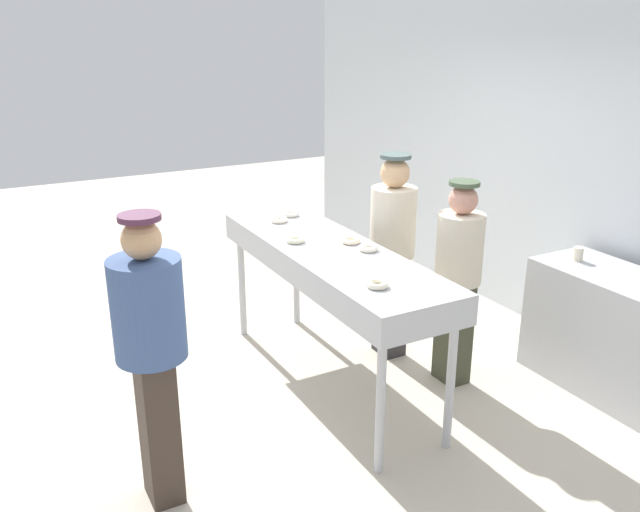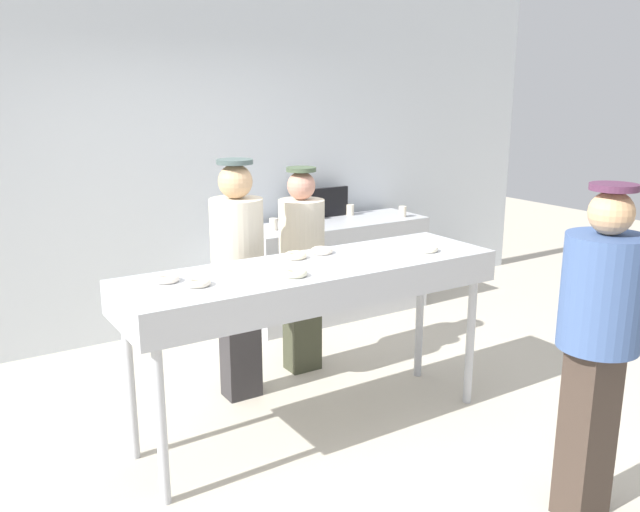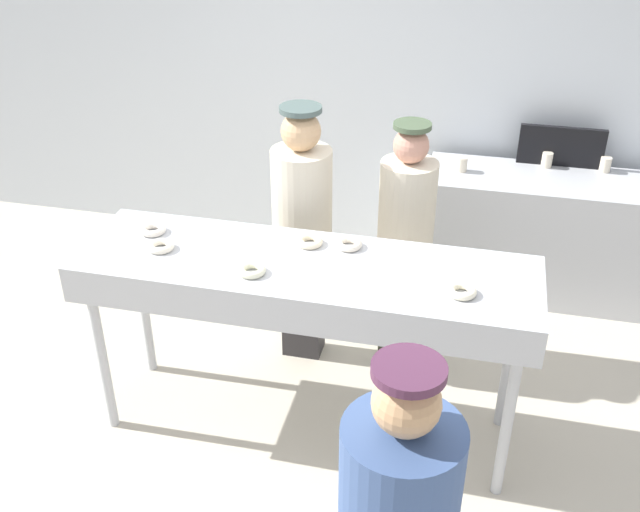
{
  "view_description": "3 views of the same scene",
  "coord_description": "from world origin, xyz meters",
  "views": [
    {
      "loc": [
        3.83,
        -2.16,
        2.55
      ],
      "look_at": [
        0.02,
        -0.09,
        1.03
      ],
      "focal_mm": 37.0,
      "sensor_mm": 36.0,
      "label": 1
    },
    {
      "loc": [
        -2.01,
        -3.25,
        2.09
      ],
      "look_at": [
        0.03,
        -0.02,
        1.12
      ],
      "focal_mm": 37.41,
      "sensor_mm": 36.0,
      "label": 2
    },
    {
      "loc": [
        0.8,
        -3.06,
        2.95
      ],
      "look_at": [
        0.06,
        0.08,
        1.07
      ],
      "focal_mm": 41.4,
      "sensor_mm": 36.0,
      "label": 3
    }
  ],
  "objects": [
    {
      "name": "ground_plane",
      "position": [
        0.0,
        0.0,
        0.0
      ],
      "size": [
        16.0,
        16.0,
        0.0
      ],
      "primitive_type": "plane",
      "color": "beige"
    },
    {
      "name": "back_wall",
      "position": [
        0.0,
        2.22,
        1.59
      ],
      "size": [
        8.0,
        0.12,
        3.18
      ],
      "primitive_type": "cube",
      "color": "silver",
      "rests_on": "ground"
    },
    {
      "name": "fryer_conveyor",
      "position": [
        0.0,
        0.0,
        0.97
      ],
      "size": [
        2.33,
        0.68,
        1.07
      ],
      "color": "#B7BABF",
      "rests_on": "ground"
    },
    {
      "name": "sugar_donut_0",
      "position": [
        -0.87,
        0.11,
        1.09
      ],
      "size": [
        0.15,
        0.15,
        0.04
      ],
      "primitive_type": "torus",
      "rotation": [
        0.0,
        0.0,
        1.45
      ],
      "color": "silver",
      "rests_on": "fryer_conveyor"
    },
    {
      "name": "sugar_donut_1",
      "position": [
        -0.02,
        0.18,
        1.09
      ],
      "size": [
        0.16,
        0.16,
        0.04
      ],
      "primitive_type": "torus",
      "rotation": [
        0.0,
        0.0,
        1.78
      ],
      "color": "#F9E8C3",
      "rests_on": "fryer_conveyor"
    },
    {
      "name": "sugar_donut_2",
      "position": [
        0.18,
        0.2,
        1.09
      ],
      "size": [
        0.19,
        0.19,
        0.04
      ],
      "primitive_type": "torus",
      "rotation": [
        0.0,
        0.0,
        0.66
      ],
      "color": "white",
      "rests_on": "fryer_conveyor"
    },
    {
      "name": "sugar_donut_3",
      "position": [
        -0.22,
        -0.16,
        1.09
      ],
      "size": [
        0.18,
        0.18,
        0.04
      ],
      "primitive_type": "torus",
      "rotation": [
        0.0,
        0.0,
        1.13
      ],
      "color": "#EDEAC4",
      "rests_on": "fryer_conveyor"
    },
    {
      "name": "sugar_donut_4",
      "position": [
        0.78,
        -0.11,
        1.09
      ],
      "size": [
        0.19,
        0.19,
        0.04
      ],
      "primitive_type": "torus",
      "rotation": [
        0.0,
        0.0,
        2.3
      ],
      "color": "white",
      "rests_on": "fryer_conveyor"
    },
    {
      "name": "sugar_donut_5",
      "position": [
        -0.75,
        -0.04,
        1.09
      ],
      "size": [
        0.2,
        0.2,
        0.04
      ],
      "primitive_type": "torus",
      "rotation": [
        0.0,
        0.0,
        0.83
      ],
      "color": "white",
      "rests_on": "fryer_conveyor"
    },
    {
      "name": "worker_baker",
      "position": [
        0.41,
        0.83,
        0.87
      ],
      "size": [
        0.34,
        0.34,
        1.54
      ],
      "rotation": [
        0.0,
        0.0,
        3.19
      ],
      "color": "#3A3C2A",
      "rests_on": "ground"
    },
    {
      "name": "worker_assistant",
      "position": [
        -0.19,
        0.66,
        0.94
      ],
      "size": [
        0.35,
        0.35,
        1.64
      ],
      "rotation": [
        0.0,
        0.0,
        3.25
      ],
      "color": "#2F2D2E",
      "rests_on": "ground"
    },
    {
      "name": "prep_counter",
      "position": [
        1.33,
        1.77,
        0.44
      ],
      "size": [
        1.77,
        0.59,
        0.89
      ],
      "primitive_type": "cube",
      "color": "#B7BABF",
      "rests_on": "ground"
    },
    {
      "name": "paper_cup_0",
      "position": [
        1.63,
        1.97,
        0.94
      ],
      "size": [
        0.07,
        0.07,
        0.1
      ],
      "primitive_type": "cylinder",
      "color": "beige",
      "rests_on": "prep_counter"
    },
    {
      "name": "paper_cup_1",
      "position": [
        0.67,
        1.75,
        0.94
      ],
      "size": [
        0.07,
        0.07,
        0.1
      ],
      "primitive_type": "cylinder",
      "color": "beige",
      "rests_on": "prep_counter"
    },
    {
      "name": "paper_cup_2",
      "position": [
        1.24,
        1.96,
        0.94
      ],
      "size": [
        0.07,
        0.07,
        0.1
      ],
      "primitive_type": "cylinder",
      "color": "beige",
      "rests_on": "prep_counter"
    },
    {
      "name": "menu_display",
      "position": [
        1.33,
        2.01,
        1.03
      ],
      "size": [
        0.58,
        0.04,
        0.28
      ],
      "primitive_type": "cube",
      "color": "black",
      "rests_on": "prep_counter"
    }
  ]
}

